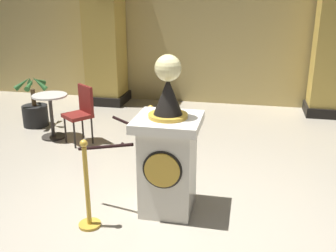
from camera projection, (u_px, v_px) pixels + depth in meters
ground_plane at (165, 222)px, 4.29m from camera, size 11.91×11.91×0.00m
back_wall at (215, 13)px, 8.32m from camera, size 11.91×0.16×3.95m
pedestal_clock at (168, 153)px, 4.31m from camera, size 0.71×0.71×1.80m
stanchion_near at (151, 151)px, 5.32m from camera, size 0.24×0.24×0.99m
stanchion_far at (88, 197)px, 4.10m from camera, size 0.24×0.24×1.00m
velvet_rope at (122, 137)px, 4.56m from camera, size 0.88×0.90×0.22m
column_left at (104, 17)px, 8.35m from camera, size 0.90×0.90×3.79m
column_right at (335, 20)px, 7.44m from camera, size 0.74×0.74×3.79m
potted_palm_left at (35, 110)px, 7.28m from camera, size 0.60×0.64×0.97m
cafe_table at (51, 111)px, 6.61m from camera, size 0.58×0.58×0.77m
cafe_chair_red at (81, 109)px, 6.38m from camera, size 0.56×0.56×0.96m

